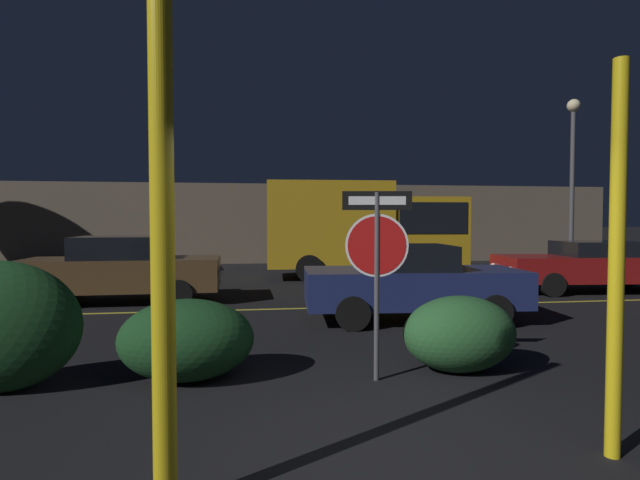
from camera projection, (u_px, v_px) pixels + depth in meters
ground_plane at (389, 464)px, 3.85m from camera, size 260.00×260.00×0.00m
road_center_stripe at (299, 308)px, 10.68m from camera, size 43.71×0.12×0.01m
stop_sign at (377, 247)px, 5.82m from camera, size 0.81×0.15×2.23m
yellow_pole_left at (162, 236)px, 3.14m from camera, size 0.15×0.15×3.57m
yellow_pole_right at (617, 260)px, 3.92m from camera, size 0.12×0.12×3.14m
hedge_bush_2 at (187, 340)px, 5.87m from camera, size 1.58×1.12×0.96m
hedge_bush_3 at (460, 334)px, 6.21m from camera, size 1.43×0.98×0.95m
passing_car_2 at (122, 270)px, 11.47m from camera, size 4.48×1.94×1.52m
passing_car_3 at (412, 282)px, 9.38m from camera, size 4.21×2.02×1.43m
passing_car_4 at (593, 265)px, 13.20m from camera, size 5.06×2.18×1.34m
delivery_truck at (366, 226)px, 16.49m from camera, size 6.49×2.73×3.12m
street_lamp at (573, 160)px, 17.46m from camera, size 0.45×0.45×6.12m
building_backdrop at (221, 223)px, 23.59m from camera, size 36.68×4.00×3.51m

